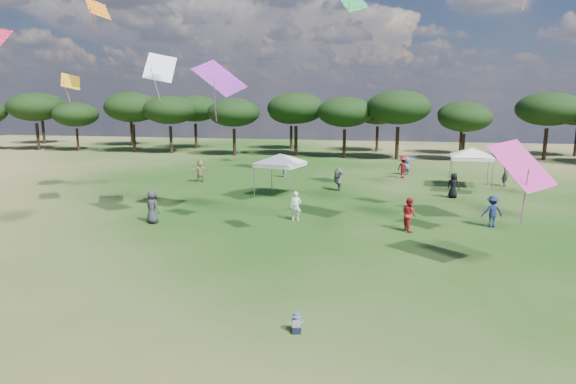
# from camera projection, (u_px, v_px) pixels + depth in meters

# --- Properties ---
(ground) EXTENTS (140.00, 140.00, 0.00)m
(ground) POSITION_uv_depth(u_px,v_px,m) (267.00, 372.00, 11.22)
(ground) COLOR #234A16
(ground) RESTS_ON ground
(tree_line) EXTENTS (108.78, 17.63, 7.77)m
(tree_line) POSITION_uv_depth(u_px,v_px,m) (391.00, 109.00, 55.29)
(tree_line) COLOR black
(tree_line) RESTS_ON ground
(tent_left) EXTENTS (5.44, 5.44, 3.16)m
(tent_left) POSITION_uv_depth(u_px,v_px,m) (280.00, 155.00, 31.92)
(tent_left) COLOR gray
(tent_left) RESTS_ON ground
(tent_right) EXTENTS (5.88, 5.88, 3.24)m
(tent_right) POSITION_uv_depth(u_px,v_px,m) (472.00, 149.00, 35.19)
(tent_right) COLOR gray
(tent_right) RESTS_ON ground
(toddler) EXTENTS (0.41, 0.44, 0.58)m
(toddler) POSITION_uv_depth(u_px,v_px,m) (297.00, 324.00, 13.13)
(toddler) COLOR black
(toddler) RESTS_ON ground
(festival_crowd) EXTENTS (29.24, 21.43, 1.91)m
(festival_crowd) POSITION_uv_depth(u_px,v_px,m) (374.00, 179.00, 33.85)
(festival_crowd) COLOR #AA1C21
(festival_crowd) RESTS_ON ground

